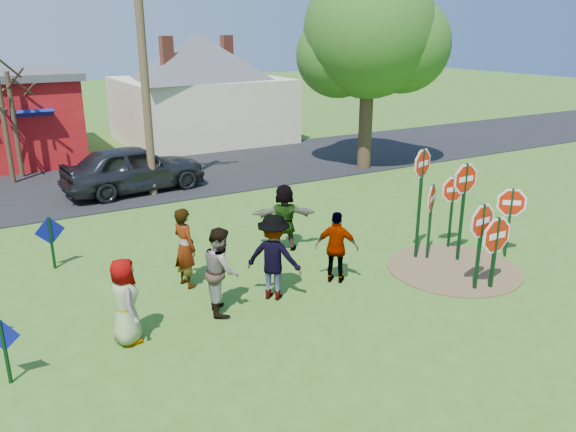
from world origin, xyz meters
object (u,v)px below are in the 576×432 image
Objects in this scene: leafy_tree at (372,39)px; suv at (134,168)px; stop_sign_a at (481,228)px; person_b at (185,248)px; stop_sign_d at (453,195)px; stop_sign_c at (464,190)px; stop_sign_b at (422,176)px; utility_pole at (143,56)px; person_a at (125,301)px.

suv is at bearing 173.05° from leafy_tree.
stop_sign_a is 0.43× the size of suv.
stop_sign_d is at bearing -113.73° from person_b.
leafy_tree reaches higher than stop_sign_c.
stop_sign_a is 2.56m from stop_sign_d.
stop_sign_a is 0.72× the size of stop_sign_b.
stop_sign_c is 0.53× the size of suv.
utility_pole reaches higher than suv.
stop_sign_d is 0.42× the size of suv.
stop_sign_c is at bearing -158.66° from suv.
utility_pole reaches higher than person_b.
utility_pole is at bearing 104.12° from stop_sign_a.
person_b is 0.23× the size of leafy_tree.
person_a is 0.90× the size of person_b.
stop_sign_d is at bearing 52.34° from stop_sign_a.
person_a is 0.33× the size of suv.
utility_pole is (-4.10, 9.01, 2.58)m from stop_sign_b.
stop_sign_d is (1.35, 2.17, 0.02)m from stop_sign_a.
person_a is 15.91m from leafy_tree.
stop_sign_a reaches higher than person_b.
suv is (-5.79, 9.60, -0.60)m from stop_sign_d.
person_a is (-8.26, 0.27, -1.03)m from stop_sign_c.
stop_sign_c is 10.64m from leafy_tree.
leafy_tree is at bearing -102.88° from suv.
stop_sign_d is 8.75m from person_a.
stop_sign_b is at bearing 141.27° from stop_sign_c.
utility_pole is at bearing 132.30° from stop_sign_d.
utility_pole reaches higher than leafy_tree.
stop_sign_b is 1.60× the size of person_b.
stop_sign_b reaches higher than stop_sign_c.
person_b reaches higher than person_a.
stop_sign_d is 9.94m from leafy_tree.
leafy_tree is (10.61, 7.17, 4.29)m from person_b.
stop_sign_c is at bearing 51.38° from stop_sign_a.
leafy_tree is (9.05, -0.46, 0.45)m from utility_pole.
stop_sign_a is at bearing -110.43° from stop_sign_b.
person_a is 0.21× the size of leafy_tree.
stop_sign_d is 1.26× the size of person_a.
leafy_tree is (4.15, 9.21, 3.35)m from stop_sign_c.
stop_sign_c is at bearing -120.82° from person_b.
stop_sign_a is at bearing -101.62° from person_a.
leafy_tree is at bearing -53.07° from person_a.
stop_sign_d is at bearing -113.68° from leafy_tree.
utility_pole is at bearing 96.75° from stop_sign_b.
utility_pole reaches higher than stop_sign_a.
stop_sign_d reaches higher than person_a.
stop_sign_c is (0.81, -0.66, -0.32)m from stop_sign_b.
person_b is at bearing -44.36° from person_a.
stop_sign_b is 1.42× the size of stop_sign_d.
utility_pole is at bearing 177.06° from leafy_tree.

